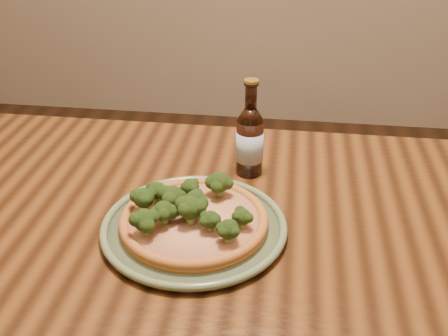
# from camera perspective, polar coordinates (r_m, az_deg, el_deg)

# --- Properties ---
(table) EXTENTS (1.60, 0.90, 0.75)m
(table) POSITION_cam_1_polar(r_m,az_deg,el_deg) (0.97, 2.87, -12.41)
(table) COLOR #4F2C11
(table) RESTS_ON ground
(plate) EXTENTS (0.33, 0.33, 0.02)m
(plate) POSITION_cam_1_polar(r_m,az_deg,el_deg) (0.93, -3.26, -6.37)
(plate) COLOR #5C6B4A
(plate) RESTS_ON table
(pizza) EXTENTS (0.26, 0.26, 0.07)m
(pizza) POSITION_cam_1_polar(r_m,az_deg,el_deg) (0.92, -3.47, -5.37)
(pizza) COLOR #AD6227
(pizza) RESTS_ON plate
(beer_bottle) EXTENTS (0.06, 0.06, 0.21)m
(beer_bottle) POSITION_cam_1_polar(r_m,az_deg,el_deg) (1.07, 2.82, 3.05)
(beer_bottle) COLOR black
(beer_bottle) RESTS_ON table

